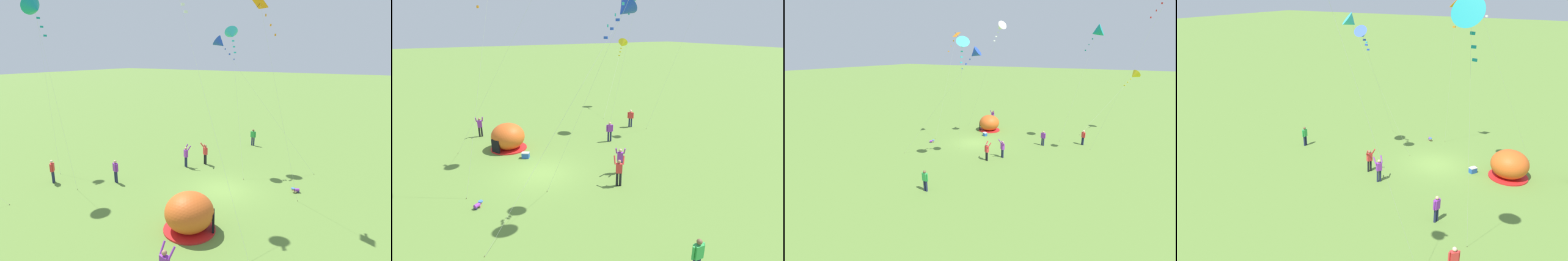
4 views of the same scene
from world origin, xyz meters
TOP-DOWN VIEW (x-y plane):
  - ground_plane at (0.00, 0.00)m, footprint 300.00×300.00m
  - popup_tent at (-5.41, -0.72)m, footprint 2.81×2.81m
  - cooler_box at (-2.97, -0.11)m, footprint 0.59×0.64m
  - toddler_crawling at (2.22, -4.42)m, footprint 0.44×0.53m
  - person_arms_raised at (3.85, 3.58)m, footprint 0.66×0.72m
  - person_near_tent at (2.46, 4.62)m, footprint 0.67×0.72m
  - person_far_back at (-5.30, 11.19)m, footprint 0.46×0.43m
  - person_center_field at (-9.45, -2.13)m, footprint 0.54×0.68m
  - person_strolling at (11.28, 2.11)m, footprint 0.26×0.59m
  - person_with_toddler at (-2.91, 7.25)m, footprint 0.34×0.57m
  - kite_blue at (4.85, 2.85)m, footprint 1.95×8.40m
  - kite_yellow at (-13.20, 15.46)m, footprint 5.13×5.95m

SIDE VIEW (x-z plane):
  - ground_plane at x=0.00m, z-range 0.00..0.00m
  - toddler_crawling at x=2.22m, z-range 0.02..0.34m
  - cooler_box at x=-2.97m, z-range 0.00..0.44m
  - person_far_back at x=-5.30m, z-range 0.10..1.82m
  - person_strolling at x=11.28m, z-range 0.10..1.82m
  - person_with_toddler at x=-2.91m, z-range 0.10..1.82m
  - popup_tent at x=-5.41m, z-range -0.05..2.05m
  - person_arms_raised at x=3.85m, z-range 0.05..1.94m
  - person_near_tent at x=2.46m, z-range 0.05..1.94m
  - person_center_field at x=-9.45m, z-range 0.05..1.94m
  - kite_yellow at x=-13.20m, z-range 3.34..11.38m
  - kite_blue at x=4.85m, z-range 4.70..15.32m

